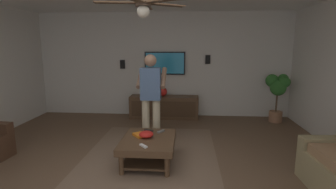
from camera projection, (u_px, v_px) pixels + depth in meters
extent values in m
plane|color=brown|center=(138.00, 182.00, 3.50)|extent=(8.37, 8.37, 0.00)
cube|color=silver|center=(163.00, 65.00, 6.72)|extent=(0.10, 6.58, 2.62)
cube|color=#7A604C|center=(151.00, 157.00, 4.26)|extent=(3.00, 2.14, 0.01)
cube|color=#93845B|center=(330.00, 158.00, 3.57)|extent=(0.22, 0.85, 0.58)
cube|color=#513823|center=(148.00, 141.00, 4.00)|extent=(1.00, 0.80, 0.10)
cylinder|color=#513823|center=(171.00, 144.00, 4.43)|extent=(0.07, 0.07, 0.30)
cylinder|color=#513823|center=(134.00, 143.00, 4.47)|extent=(0.07, 0.07, 0.30)
cylinder|color=#513823|center=(167.00, 167.00, 3.60)|extent=(0.07, 0.07, 0.30)
cylinder|color=#513823|center=(121.00, 165.00, 3.65)|extent=(0.07, 0.07, 0.30)
cube|color=#452F1E|center=(149.00, 157.00, 4.05)|extent=(0.88, 0.68, 0.03)
cube|color=#513823|center=(164.00, 107.00, 6.58)|extent=(0.44, 1.70, 0.55)
cube|color=#412C1C|center=(163.00, 109.00, 6.36)|extent=(0.01, 1.56, 0.39)
cube|color=black|center=(165.00, 63.00, 6.62)|extent=(0.05, 1.02, 0.58)
cube|color=#2E97CA|center=(165.00, 63.00, 6.60)|extent=(0.01, 0.96, 0.52)
cylinder|color=#C6B793|center=(156.00, 121.00, 4.87)|extent=(0.14, 0.14, 0.82)
cylinder|color=#C6B793|center=(146.00, 121.00, 4.88)|extent=(0.14, 0.14, 0.82)
cube|color=slate|center=(151.00, 84.00, 4.74)|extent=(0.22, 0.36, 0.58)
sphere|color=#997056|center=(150.00, 61.00, 4.67)|extent=(0.22, 0.22, 0.22)
cylinder|color=#997056|center=(164.00, 78.00, 4.89)|extent=(0.48, 0.09, 0.37)
cylinder|color=#997056|center=(140.00, 78.00, 4.92)|extent=(0.48, 0.09, 0.37)
cube|color=white|center=(153.00, 82.00, 5.12)|extent=(0.04, 0.05, 0.16)
cylinder|color=#9E6B4C|center=(275.00, 117.00, 6.24)|extent=(0.30, 0.30, 0.25)
cylinder|color=brown|center=(276.00, 103.00, 6.18)|extent=(0.04, 0.04, 0.42)
sphere|color=#2D6B28|center=(285.00, 82.00, 5.97)|extent=(0.25, 0.25, 0.25)
sphere|color=#2D6B28|center=(272.00, 81.00, 6.16)|extent=(0.30, 0.30, 0.30)
sphere|color=#2D6B28|center=(278.00, 88.00, 6.04)|extent=(0.36, 0.36, 0.36)
sphere|color=#2D6B28|center=(283.00, 79.00, 6.11)|extent=(0.26, 0.26, 0.26)
ellipsoid|color=red|center=(146.00, 134.00, 4.02)|extent=(0.22, 0.22, 0.10)
cube|color=white|center=(143.00, 146.00, 3.66)|extent=(0.14, 0.13, 0.02)
cube|color=black|center=(149.00, 130.00, 4.33)|extent=(0.09, 0.16, 0.02)
cube|color=slate|center=(161.00, 131.00, 4.28)|extent=(0.15, 0.12, 0.02)
cube|color=orange|center=(140.00, 135.00, 4.09)|extent=(0.27, 0.26, 0.04)
sphere|color=red|center=(163.00, 92.00, 6.53)|extent=(0.22, 0.22, 0.22)
cube|color=black|center=(208.00, 59.00, 6.53)|extent=(0.06, 0.12, 0.22)
cube|color=black|center=(123.00, 64.00, 6.72)|extent=(0.06, 0.12, 0.22)
cylinder|color=#4C3828|center=(143.00, 3.00, 3.26)|extent=(0.20, 0.20, 0.08)
sphere|color=silver|center=(143.00, 11.00, 3.28)|extent=(0.16, 0.16, 0.16)
cube|color=brown|center=(146.00, 7.00, 3.57)|extent=(0.56, 0.14, 0.02)
cube|color=brown|center=(117.00, 3.00, 3.23)|extent=(0.21, 0.57, 0.02)
cube|color=brown|center=(163.00, 0.00, 3.07)|extent=(0.40, 0.54, 0.02)
cube|color=brown|center=(166.00, 5.00, 3.42)|extent=(0.41, 0.53, 0.02)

